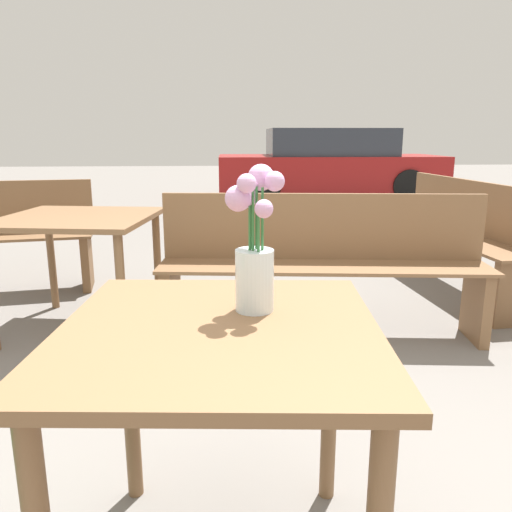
{
  "coord_description": "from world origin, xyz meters",
  "views": [
    {
      "loc": [
        -0.0,
        -1.13,
        1.18
      ],
      "look_at": [
        0.09,
        0.1,
        0.88
      ],
      "focal_mm": 35.0,
      "sensor_mm": 36.0,
      "label": 1
    }
  ],
  "objects_px": {
    "table_front": "(222,371)",
    "flower_vase": "(256,254)",
    "parked_car": "(329,165)",
    "table_back": "(79,232)",
    "bench_near": "(323,258)",
    "bench_far": "(459,229)"
  },
  "relations": [
    {
      "from": "table_front",
      "to": "flower_vase",
      "type": "height_order",
      "value": "flower_vase"
    },
    {
      "from": "bench_far",
      "to": "table_back",
      "type": "distance_m",
      "value": 2.83
    },
    {
      "from": "parked_car",
      "to": "bench_far",
      "type": "bearing_deg",
      "value": -92.93
    },
    {
      "from": "flower_vase",
      "to": "table_back",
      "type": "distance_m",
      "value": 2.05
    },
    {
      "from": "flower_vase",
      "to": "parked_car",
      "type": "height_order",
      "value": "parked_car"
    },
    {
      "from": "flower_vase",
      "to": "parked_car",
      "type": "relative_size",
      "value": 0.09
    },
    {
      "from": "table_front",
      "to": "table_back",
      "type": "relative_size",
      "value": 0.85
    },
    {
      "from": "flower_vase",
      "to": "bench_near",
      "type": "distance_m",
      "value": 1.75
    },
    {
      "from": "table_front",
      "to": "bench_near",
      "type": "bearing_deg",
      "value": 70.11
    },
    {
      "from": "table_front",
      "to": "parked_car",
      "type": "bearing_deg",
      "value": 75.75
    },
    {
      "from": "bench_near",
      "to": "table_back",
      "type": "height_order",
      "value": "bench_near"
    },
    {
      "from": "parked_car",
      "to": "table_back",
      "type": "bearing_deg",
      "value": -114.19
    },
    {
      "from": "bench_near",
      "to": "parked_car",
      "type": "xyz_separation_m",
      "value": [
        1.59,
        6.98,
        0.16
      ]
    },
    {
      "from": "bench_far",
      "to": "parked_car",
      "type": "xyz_separation_m",
      "value": [
        0.31,
        6.1,
        0.16
      ]
    },
    {
      "from": "flower_vase",
      "to": "parked_car",
      "type": "bearing_deg",
      "value": 76.16
    },
    {
      "from": "table_back",
      "to": "parked_car",
      "type": "bearing_deg",
      "value": 65.81
    },
    {
      "from": "table_back",
      "to": "parked_car",
      "type": "height_order",
      "value": "parked_car"
    },
    {
      "from": "parked_car",
      "to": "table_front",
      "type": "bearing_deg",
      "value": -104.25
    },
    {
      "from": "flower_vase",
      "to": "bench_near",
      "type": "relative_size",
      "value": 0.19
    },
    {
      "from": "table_front",
      "to": "flower_vase",
      "type": "relative_size",
      "value": 2.26
    },
    {
      "from": "table_back",
      "to": "parked_car",
      "type": "distance_m",
      "value": 7.44
    },
    {
      "from": "bench_near",
      "to": "parked_car",
      "type": "height_order",
      "value": "parked_car"
    }
  ]
}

